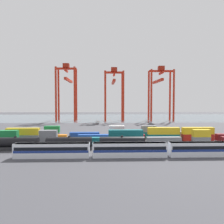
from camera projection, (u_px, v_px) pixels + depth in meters
The scene contains 34 objects.
ground_plane at pixel (113, 130), 120.26m from camera, with size 420.00×420.00×0.00m, color #424247.
harbour_water at pixel (109, 118), 215.97m from camera, with size 400.00×110.00×0.01m, color slate.
passenger_train at pixel (130, 149), 61.14m from camera, with size 62.09×3.14×3.90m.
freight_tank_row at pixel (69, 143), 70.09m from camera, with size 47.34×2.93×4.39m.
shipping_container_0 at pixel (9, 142), 77.38m from camera, with size 6.04×2.44×2.60m, color #197538.
shipping_container_1 at pixel (9, 134), 77.27m from camera, with size 6.04×2.44×2.60m, color #197538.
shipping_container_2 at pixel (48, 141), 77.87m from camera, with size 6.04×2.44×2.60m, color slate.
shipping_container_3 at pixel (48, 134), 77.75m from camera, with size 6.04×2.44×2.60m, color slate.
shipping_container_4 at pixel (87, 141), 78.35m from camera, with size 12.10×2.44×2.60m, color #146066.
shipping_container_5 at pixel (126, 141), 78.84m from camera, with size 12.10×2.44×2.60m, color silver.
shipping_container_6 at pixel (126, 134), 78.72m from camera, with size 12.10×2.44×2.60m, color #146066.
shipping_container_7 at pixel (164, 141), 79.32m from camera, with size 12.10×2.44×2.60m, color slate.
shipping_container_8 at pixel (201, 140), 79.81m from camera, with size 6.04×2.44×2.60m, color slate.
shipping_container_9 at pixel (201, 133), 79.69m from camera, with size 6.04×2.44×2.60m, color gold.
shipping_container_11 at pixel (23, 138), 84.31m from camera, with size 12.10×2.44×2.60m, color slate.
shipping_container_12 at pixel (23, 131), 84.19m from camera, with size 12.10×2.44×2.60m, color gold.
shipping_container_13 at pixel (59, 138), 84.79m from camera, with size 6.04×2.44×2.60m, color orange.
shipping_container_14 at pixel (94, 138), 85.27m from camera, with size 12.10×2.44×2.60m, color #1C4299.
shipping_container_15 at pixel (129, 138), 85.74m from camera, with size 12.10×2.44×2.60m, color maroon.
shipping_container_16 at pixel (164, 138), 86.22m from camera, with size 12.10×2.44×2.60m, color #146066.
shipping_container_17 at pixel (164, 131), 86.11m from camera, with size 12.10×2.44×2.60m, color gold.
shipping_container_18 at pixel (198, 137), 86.70m from camera, with size 12.10×2.44×2.60m, color #AD211C.
shipping_container_19 at pixel (198, 131), 86.59m from camera, with size 12.10×2.44×2.60m, color gold.
shipping_container_21 at pixel (52, 135), 91.48m from camera, with size 6.04×2.44×2.60m, color slate.
shipping_container_22 at pixel (52, 129), 91.36m from camera, with size 6.04×2.44×2.60m, color #197538.
shipping_container_23 at pixel (85, 135), 91.95m from camera, with size 12.10×2.44×2.60m, color #1C4299.
shipping_container_24 at pixel (117, 135), 92.43m from camera, with size 6.04×2.44×2.60m, color silver.
shipping_container_25 at pixel (117, 129), 92.31m from camera, with size 6.04×2.44×2.60m, color silver.
shipping_container_26 at pixel (149, 135), 92.90m from camera, with size 6.04×2.44×2.60m, color #146066.
shipping_container_27 at pixel (149, 129), 92.79m from camera, with size 6.04×2.44×2.60m, color slate.
shipping_container_28 at pixel (180, 135), 93.38m from camera, with size 12.10×2.44×2.60m, color slate.
gantry_crane_west at pixel (67, 86), 179.88m from camera, with size 15.99×34.42×45.37m.
gantry_crane_central at pixel (114, 88), 181.34m from camera, with size 15.66×34.10×42.47m.
gantry_crane_east at pixel (160, 87), 182.46m from camera, with size 19.36×33.06×43.77m.
Camera 1 is at (-4.63, -79.62, 14.99)m, focal length 35.93 mm.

